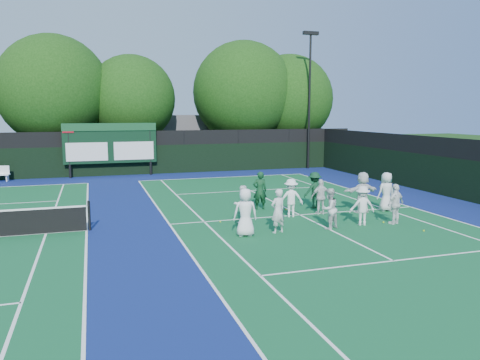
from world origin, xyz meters
name	(u,v)px	position (x,y,z in m)	size (l,w,h in m)	color
ground	(310,220)	(0.00, 0.00, 0.00)	(120.00, 120.00, 0.00)	#15370F
court_apron	(156,226)	(-6.00, 1.00, 0.00)	(34.00, 32.00, 0.01)	navy
near_court	(300,215)	(0.00, 1.00, 0.01)	(11.05, 23.85, 0.01)	#12592E
back_fence	(126,155)	(-6.00, 16.00, 1.36)	(34.00, 0.08, 3.00)	black
divider_fence_right	(474,174)	(9.00, 1.00, 1.36)	(0.08, 32.00, 3.00)	black
scoreboard	(110,144)	(-7.01, 15.59, 2.19)	(6.00, 0.21, 3.55)	black
clubhouse	(166,138)	(-2.00, 24.00, 2.00)	(18.00, 6.00, 4.00)	#5D5C62
light_pole_right	(310,84)	(7.50, 15.70, 6.30)	(1.20, 0.30, 10.12)	black
tree_b	(56,93)	(-10.43, 19.58, 5.58)	(7.80, 7.80, 9.69)	black
tree_c	(134,101)	(-5.06, 19.58, 5.07)	(6.47, 6.47, 8.48)	black
tree_d	(245,95)	(3.71, 19.58, 5.62)	(8.06, 8.06, 9.86)	black
tree_e	(290,101)	(7.63, 19.58, 5.15)	(7.21, 7.21, 8.94)	black
tennis_ball_2	(424,231)	(3.12, -2.85, 0.03)	(0.07, 0.07, 0.07)	#B2D418
tennis_ball_3	(220,222)	(-3.53, 0.75, 0.03)	(0.07, 0.07, 0.07)	#B2D418
tennis_ball_4	(286,209)	(-0.16, 2.08, 0.03)	(0.07, 0.07, 0.07)	#B2D418
tennis_ball_5	(383,222)	(2.50, -1.28, 0.03)	(0.07, 0.07, 0.07)	#B2D418
player_front_0	(245,212)	(-3.22, -1.45, 0.84)	(0.83, 0.54, 1.69)	white
player_front_1	(278,211)	(-1.99, -1.41, 0.80)	(0.58, 0.38, 1.60)	silver
player_front_2	(329,209)	(0.04, -1.43, 0.76)	(0.74, 0.58, 1.52)	silver
player_front_3	(362,206)	(1.51, -1.30, 0.76)	(0.98, 0.56, 1.51)	white
player_front_4	(395,204)	(2.82, -1.54, 0.79)	(0.92, 0.38, 1.57)	white
player_back_0	(242,204)	(-2.73, 0.43, 0.74)	(0.72, 0.56, 1.48)	white
player_back_1	(291,198)	(-0.50, 0.82, 0.79)	(1.02, 0.59, 1.58)	white
player_back_2	(321,197)	(0.92, 0.91, 0.75)	(0.88, 0.37, 1.50)	silver
player_back_3	(362,192)	(2.76, 0.67, 0.88)	(1.64, 0.52, 1.76)	white
player_back_4	(386,192)	(3.92, 0.63, 0.85)	(0.83, 0.54, 1.70)	silver
coach_left	(260,191)	(-1.21, 2.59, 0.85)	(0.62, 0.41, 1.70)	#103B1E
coach_right	(315,190)	(1.22, 2.12, 0.82)	(1.06, 0.61, 1.64)	#0F381F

